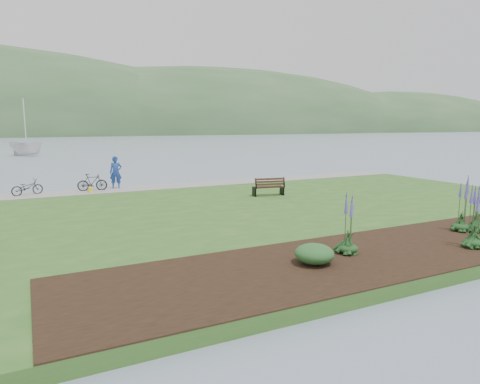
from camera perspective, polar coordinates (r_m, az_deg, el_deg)
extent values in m
plane|color=slate|center=(21.70, -1.87, -2.53)|extent=(600.00, 600.00, 0.00)
cube|color=#2D571E|center=(19.89, 0.54, -3.00)|extent=(34.00, 20.00, 0.40)
cube|color=gray|center=(27.96, -7.79, 0.87)|extent=(34.00, 2.20, 0.03)
cube|color=black|center=(15.71, 24.02, -6.25)|extent=(24.00, 4.40, 0.04)
cube|color=black|center=(23.92, 3.78, 0.68)|extent=(1.77, 0.89, 0.05)
cube|color=black|center=(23.58, 4.05, 1.33)|extent=(1.69, 0.46, 0.53)
cube|color=black|center=(23.69, 1.90, 0.01)|extent=(0.17, 0.58, 0.47)
cube|color=black|center=(24.25, 5.61, 0.18)|extent=(0.17, 0.58, 0.47)
imported|color=navy|center=(27.39, -16.25, 2.88)|extent=(0.96, 0.75, 2.36)
imported|color=black|center=(26.75, -26.52, 0.56)|extent=(1.11, 1.80, 0.89)
imported|color=black|center=(26.96, -19.10, 1.22)|extent=(0.65, 1.74, 1.03)
imported|color=silver|center=(66.01, -26.48, 4.32)|extent=(13.46, 13.47, 24.90)
cube|color=yellow|center=(26.36, -19.33, 0.28)|extent=(0.20, 0.31, 0.33)
ellipsoid|color=#143716|center=(15.70, 28.68, -5.93)|extent=(0.62, 0.62, 0.31)
cone|color=#4E4299|center=(15.46, 29.01, -1.78)|extent=(0.40, 0.40, 2.01)
ellipsoid|color=#143716|center=(17.83, 27.35, -4.14)|extent=(0.62, 0.62, 0.31)
cone|color=#4E4299|center=(17.63, 27.61, -0.57)|extent=(0.32, 0.32, 1.95)
ellipsoid|color=#143716|center=(13.59, 14.17, -7.28)|extent=(0.62, 0.62, 0.31)
cone|color=#4E4299|center=(13.32, 14.35, -2.66)|extent=(0.32, 0.32, 1.93)
ellipsoid|color=#143716|center=(18.01, 28.91, -4.14)|extent=(0.62, 0.62, 0.31)
cone|color=#4E4299|center=(17.85, 29.14, -1.24)|extent=(0.40, 0.40, 1.54)
ellipsoid|color=#1E4C21|center=(12.39, 9.89, -8.13)|extent=(1.12, 1.12, 0.56)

